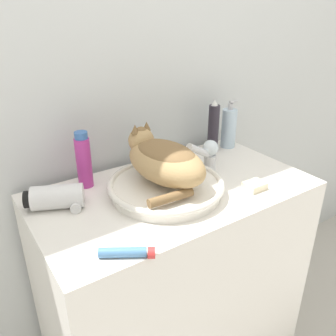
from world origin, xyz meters
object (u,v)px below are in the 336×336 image
object	(u,v)px
soap_bar	(255,186)
soap_pump_bottle	(229,128)
faucet	(208,154)
hairspray_can_black	(213,128)
cat	(164,159)
cream_tube	(127,252)
shampoo_bottle_tall	(84,160)
deodorant_stick	(146,149)
hair_dryer	(58,197)

from	to	relation	value
soap_bar	soap_pump_bottle	bearing A→B (deg)	61.27
faucet	hairspray_can_black	size ratio (longest dim) A/B	0.69
cat	faucet	bearing A→B (deg)	-89.48
cream_tube	hairspray_can_black	bearing A→B (deg)	33.51
cream_tube	shampoo_bottle_tall	bearing A→B (deg)	82.04
cat	deodorant_stick	distance (m)	0.19
soap_pump_bottle	soap_bar	world-z (taller)	soap_pump_bottle
hairspray_can_black	soap_pump_bottle	bearing A→B (deg)	-0.00
hairspray_can_black	cream_tube	world-z (taller)	hairspray_can_black
cream_tube	soap_pump_bottle	bearing A→B (deg)	30.14
shampoo_bottle_tall	soap_bar	bearing A→B (deg)	-36.15
faucet	soap_pump_bottle	xyz separation A→B (m)	(0.24, 0.15, 0.01)
shampoo_bottle_tall	deodorant_stick	bearing A→B (deg)	0.00
faucet	deodorant_stick	xyz separation A→B (m)	(-0.16, 0.15, 0.01)
cream_tube	deodorant_stick	bearing A→B (deg)	53.87
soap_pump_bottle	hair_dryer	world-z (taller)	soap_pump_bottle
deodorant_stick	hairspray_can_black	xyz separation A→B (m)	(0.32, 0.00, 0.02)
hairspray_can_black	soap_bar	xyz separation A→B (m)	(-0.10, -0.33, -0.09)
deodorant_stick	hair_dryer	xyz separation A→B (m)	(-0.36, -0.09, -0.05)
deodorant_stick	hairspray_can_black	world-z (taller)	hairspray_can_black
soap_pump_bottle	hairspray_can_black	xyz separation A→B (m)	(-0.09, 0.00, 0.02)
faucet	shampoo_bottle_tall	bearing A→B (deg)	-31.87
soap_pump_bottle	cat	bearing A→B (deg)	-157.62
cat	hair_dryer	distance (m)	0.34
hairspray_can_black	shampoo_bottle_tall	xyz separation A→B (m)	(-0.55, 0.00, -0.01)
faucet	soap_pump_bottle	size ratio (longest dim) A/B	0.75
hair_dryer	faucet	bearing A→B (deg)	-163.14
deodorant_stick	shampoo_bottle_tall	xyz separation A→B (m)	(-0.24, 0.00, 0.01)
hairspray_can_black	cream_tube	distance (m)	0.74
cat	hair_dryer	size ratio (longest dim) A/B	1.81
cat	hair_dryer	world-z (taller)	cat
soap_pump_bottle	hairspray_can_black	bearing A→B (deg)	180.00
faucet	soap_bar	bearing A→B (deg)	95.15
hair_dryer	soap_bar	world-z (taller)	hair_dryer
faucet	soap_bar	world-z (taller)	faucet
deodorant_stick	cream_tube	xyz separation A→B (m)	(-0.30, -0.40, -0.07)
deodorant_stick	soap_bar	xyz separation A→B (m)	(0.22, -0.33, -0.07)
cat	soap_pump_bottle	world-z (taller)	cat
faucet	hairspray_can_black	bearing A→B (deg)	-146.11
cat	faucet	xyz separation A→B (m)	(0.21, 0.03, -0.04)
hairspray_can_black	cream_tube	size ratio (longest dim) A/B	1.66
faucet	shampoo_bottle_tall	xyz separation A→B (m)	(-0.40, 0.15, 0.02)
faucet	cat	bearing A→B (deg)	-2.56
deodorant_stick	hair_dryer	world-z (taller)	deodorant_stick
cream_tube	soap_bar	size ratio (longest dim) A/B	1.88
soap_pump_bottle	cream_tube	xyz separation A→B (m)	(-0.70, -0.40, -0.07)
hair_dryer	cat	bearing A→B (deg)	-173.14
cream_tube	hair_dryer	distance (m)	0.32
cream_tube	soap_bar	distance (m)	0.52
shampoo_bottle_tall	soap_bar	xyz separation A→B (m)	(0.46, -0.33, -0.08)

